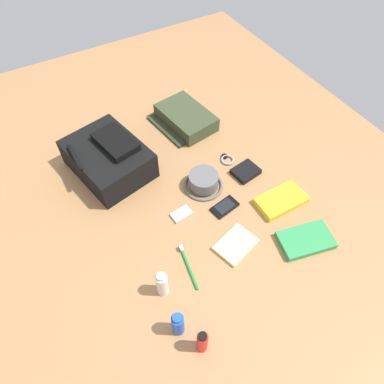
{
  "coord_description": "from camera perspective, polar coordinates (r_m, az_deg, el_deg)",
  "views": [
    {
      "loc": [
        -0.75,
        0.43,
        1.17
      ],
      "look_at": [
        0.0,
        0.0,
        0.04
      ],
      "focal_mm": 32.59,
      "sensor_mm": 36.0,
      "label": 1
    }
  ],
  "objects": [
    {
      "name": "notepad",
      "position": [
        1.34,
        7.16,
        -8.53
      ],
      "size": [
        0.15,
        0.18,
        0.02
      ],
      "primitive_type": "cube",
      "rotation": [
        0.0,
        0.0,
        0.29
      ],
      "color": "beige",
      "rests_on": "ground_plane"
    },
    {
      "name": "toiletry_pouch",
      "position": [
        1.75,
        -1.14,
        11.98
      ],
      "size": [
        0.31,
        0.27,
        0.07
      ],
      "color": "#384228",
      "rests_on": "ground_plane"
    },
    {
      "name": "toothpaste_tube",
      "position": [
        1.21,
        -4.9,
        -14.77
      ],
      "size": [
        0.04,
        0.04,
        0.13
      ],
      "color": "white",
      "rests_on": "ground_plane"
    },
    {
      "name": "wallet",
      "position": [
        1.55,
        8.87,
        3.23
      ],
      "size": [
        0.1,
        0.12,
        0.02
      ],
      "primitive_type": "cube",
      "rotation": [
        0.0,
        0.0,
        0.14
      ],
      "color": "black",
      "rests_on": "ground_plane"
    },
    {
      "name": "media_player",
      "position": [
        1.4,
        -1.73,
        -3.6
      ],
      "size": [
        0.06,
        0.09,
        0.01
      ],
      "color": "#B7B7BC",
      "rests_on": "ground_plane"
    },
    {
      "name": "backpack",
      "position": [
        1.55,
        -13.47,
        5.41
      ],
      "size": [
        0.4,
        0.34,
        0.16
      ],
      "color": "black",
      "rests_on": "ground_plane"
    },
    {
      "name": "sunscreen_spray",
      "position": [
        1.14,
        1.69,
        -23.31
      ],
      "size": [
        0.03,
        0.03,
        0.13
      ],
      "color": "red",
      "rests_on": "ground_plane"
    },
    {
      "name": "deodorant_spray",
      "position": [
        1.16,
        -2.32,
        -20.77
      ],
      "size": [
        0.04,
        0.04,
        0.12
      ],
      "color": "blue",
      "rests_on": "ground_plane"
    },
    {
      "name": "ground_plane",
      "position": [
        1.47,
        0.0,
        -1.24
      ],
      "size": [
        2.64,
        2.02,
        0.02
      ],
      "primitive_type": "cube",
      "color": "#A67447",
      "rests_on": "ground"
    },
    {
      "name": "bucket_hat",
      "position": [
        1.47,
        1.88,
        1.71
      ],
      "size": [
        0.17,
        0.17,
        0.07
      ],
      "color": "#606060",
      "rests_on": "ground_plane"
    },
    {
      "name": "paperback_novel",
      "position": [
        1.4,
        18.09,
        -7.51
      ],
      "size": [
        0.16,
        0.22,
        0.03
      ],
      "color": "#2D934C",
      "rests_on": "ground_plane"
    },
    {
      "name": "wristwatch",
      "position": [
        1.6,
        5.76,
        5.34
      ],
      "size": [
        0.07,
        0.06,
        0.01
      ],
      "color": "#99999E",
      "rests_on": "ground_plane"
    },
    {
      "name": "cell_phone",
      "position": [
        1.43,
        5.38,
        -2.44
      ],
      "size": [
        0.08,
        0.12,
        0.01
      ],
      "color": "black",
      "rests_on": "ground_plane"
    },
    {
      "name": "toothbrush",
      "position": [
        1.29,
        -0.76,
        -11.73
      ],
      "size": [
        0.18,
        0.04,
        0.02
      ],
      "color": "#198C33",
      "rests_on": "ground_plane"
    },
    {
      "name": "travel_guidebook",
      "position": [
        1.48,
        14.35,
        -1.38
      ],
      "size": [
        0.12,
        0.2,
        0.03
      ],
      "color": "yellow",
      "rests_on": "ground_plane"
    }
  ]
}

